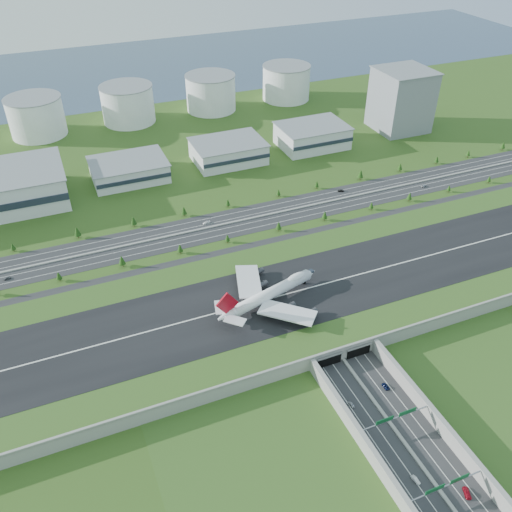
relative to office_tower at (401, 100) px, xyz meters
name	(u,v)px	position (x,y,z in m)	size (l,w,h in m)	color
ground	(300,301)	(-200.00, -195.00, -27.50)	(1200.00, 1200.00, 0.00)	#274D18
airfield_deck	(301,296)	(-200.00, -195.09, -23.38)	(520.00, 100.00, 9.20)	gray
underpass_road	(400,431)	(-200.00, -294.42, -24.07)	(38.80, 120.40, 8.00)	#28282B
sign_gantry_near	(396,418)	(-200.00, -290.04, -20.55)	(38.70, 0.70, 9.80)	gray
sign_gantry_far	(446,486)	(-200.00, -325.04, -20.55)	(38.70, 0.70, 9.80)	gray
north_expressway	(241,221)	(-200.00, -100.00, -27.44)	(560.00, 36.00, 0.12)	#28282B
tree_row	(235,217)	(-204.61, -100.04, -23.03)	(503.89, 48.53, 8.10)	#3D2819
hangar_mid_a	(129,170)	(-260.00, -5.00, -20.00)	(58.00, 42.00, 15.00)	silver
hangar_mid_b	(228,152)	(-175.00, -5.00, -19.00)	(58.00, 42.00, 17.00)	silver
hangar_mid_c	(312,136)	(-95.00, -5.00, -18.00)	(58.00, 42.00, 19.00)	silver
office_tower	(401,100)	(0.00, 0.00, 0.00)	(46.00, 46.00, 55.00)	gray
fuel_tank_a	(36,117)	(-320.00, 115.00, -10.00)	(50.00, 50.00, 35.00)	silver
fuel_tank_b	(128,104)	(-235.00, 115.00, -10.00)	(50.00, 50.00, 35.00)	silver
fuel_tank_c	(211,93)	(-150.00, 115.00, -10.00)	(50.00, 50.00, 35.00)	silver
fuel_tank_d	(286,83)	(-65.00, 115.00, -10.00)	(50.00, 50.00, 35.00)	silver
bay_water	(130,69)	(-200.00, 285.00, -27.47)	(1200.00, 260.00, 0.06)	#31465F
boeing_747	(269,294)	(-220.92, -197.57, -13.38)	(68.20, 63.59, 21.61)	white
car_0	(351,404)	(-211.06, -271.85, -26.72)	(1.56, 3.89, 1.32)	#BCBCC1
car_1	(416,480)	(-206.38, -315.38, -26.63)	(1.58, 4.54, 1.50)	white
car_2	(386,386)	(-190.06, -268.65, -26.72)	(2.18, 4.73, 1.32)	#0B1437
car_3	(467,493)	(-190.68, -327.99, -26.52)	(2.40, 5.92, 1.72)	maroon
car_4	(7,278)	(-357.11, -107.97, -26.67)	(1.68, 4.17, 1.42)	#5A5B5F
car_5	(341,191)	(-113.07, -89.67, -26.60)	(1.65, 4.74, 1.56)	black
car_6	(424,186)	(-48.45, -107.46, -26.70)	(2.27, 4.93, 1.37)	silver
car_7	(206,223)	(-224.29, -93.84, -26.60)	(2.18, 5.37, 1.56)	white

